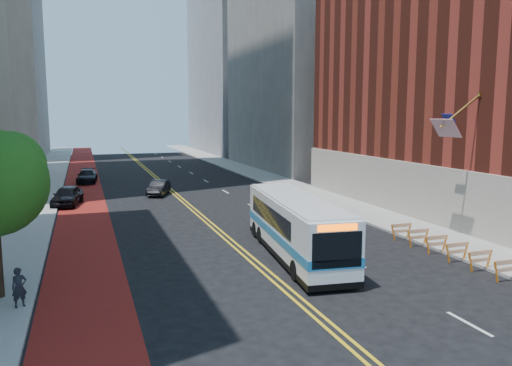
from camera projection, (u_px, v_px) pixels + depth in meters
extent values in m
plane|color=black|center=(322.00, 320.00, 18.05)|extent=(160.00, 160.00, 0.00)
cube|color=gray|center=(34.00, 201.00, 42.20)|extent=(4.00, 140.00, 0.15)
cube|color=gray|center=(295.00, 187.00, 50.01)|extent=(4.00, 140.00, 0.15)
cube|color=maroon|center=(83.00, 199.00, 43.48)|extent=(3.60, 140.00, 0.01)
cube|color=gold|center=(174.00, 194.00, 46.06)|extent=(0.14, 140.00, 0.01)
cube|color=gold|center=(178.00, 194.00, 46.17)|extent=(0.14, 140.00, 0.01)
cube|color=silver|center=(469.00, 324.00, 17.74)|extent=(0.14, 2.20, 0.01)
cube|color=silver|center=(354.00, 261.00, 25.22)|extent=(0.14, 2.20, 0.01)
cube|color=silver|center=(292.00, 227.00, 32.71)|extent=(0.14, 2.20, 0.01)
cube|color=silver|center=(252.00, 206.00, 40.19)|extent=(0.14, 2.20, 0.01)
cube|color=silver|center=(226.00, 192.00, 47.67)|extent=(0.14, 2.20, 0.01)
cube|color=silver|center=(206.00, 181.00, 55.16)|extent=(0.14, 2.20, 0.01)
cube|color=silver|center=(191.00, 173.00, 62.64)|extent=(0.14, 2.20, 0.01)
cube|color=silver|center=(179.00, 167.00, 70.13)|extent=(0.14, 2.20, 0.01)
cube|color=silver|center=(170.00, 161.00, 77.61)|extent=(0.14, 2.20, 0.01)
cube|color=silver|center=(162.00, 157.00, 85.09)|extent=(0.14, 2.20, 0.01)
cube|color=silver|center=(156.00, 154.00, 92.58)|extent=(0.14, 2.20, 0.01)
cube|color=silver|center=(150.00, 151.00, 100.06)|extent=(0.14, 2.20, 0.01)
cube|color=#9E9384|center=(430.00, 195.00, 33.57)|extent=(0.50, 36.00, 4.00)
cube|color=black|center=(500.00, 227.00, 28.11)|extent=(0.35, 2.80, 2.20)
cube|color=black|center=(421.00, 205.00, 34.66)|extent=(0.35, 2.80, 2.20)
cube|color=black|center=(367.00, 191.00, 41.21)|extent=(0.35, 2.80, 2.20)
cube|color=#A57F33|center=(481.00, 95.00, 28.93)|extent=(0.25, 0.25, 0.25)
cylinder|color=#A57F33|center=(461.00, 110.00, 28.61)|extent=(2.85, 0.12, 2.05)
cube|color=#B21419|center=(446.00, 128.00, 28.42)|extent=(0.75, 1.90, 1.05)
cube|color=navy|center=(449.00, 118.00, 28.95)|extent=(0.39, 0.85, 0.52)
cube|color=slate|center=(318.00, 20.00, 67.66)|extent=(18.00, 26.00, 40.00)
cube|color=gray|center=(253.00, 7.00, 95.01)|extent=(20.00, 28.00, 55.00)
cube|color=orange|center=(496.00, 272.00, 21.95)|extent=(0.32, 0.06, 0.99)
cube|color=orange|center=(507.00, 262.00, 22.08)|extent=(1.25, 0.05, 0.22)
cube|color=orange|center=(506.00, 270.00, 22.12)|extent=(1.25, 0.05, 0.18)
cube|color=orange|center=(470.00, 262.00, 23.40)|extent=(0.32, 0.06, 0.99)
cube|color=orange|center=(489.00, 260.00, 23.76)|extent=(0.32, 0.06, 0.99)
cube|color=orange|center=(480.00, 253.00, 23.53)|extent=(1.25, 0.05, 0.22)
cube|color=orange|center=(480.00, 260.00, 23.57)|extent=(1.25, 0.05, 0.18)
cube|color=orange|center=(448.00, 254.00, 24.85)|extent=(0.32, 0.06, 0.99)
cube|color=orange|center=(466.00, 252.00, 25.21)|extent=(0.32, 0.06, 0.99)
cube|color=orange|center=(457.00, 245.00, 24.98)|extent=(1.25, 0.05, 0.22)
cube|color=orange|center=(457.00, 252.00, 25.02)|extent=(1.25, 0.05, 0.18)
cube|color=orange|center=(428.00, 246.00, 26.30)|extent=(0.32, 0.06, 0.99)
cube|color=orange|center=(445.00, 244.00, 26.66)|extent=(0.32, 0.06, 0.99)
cube|color=orange|center=(437.00, 238.00, 26.43)|extent=(1.25, 0.05, 0.22)
cube|color=orange|center=(436.00, 244.00, 26.47)|extent=(1.25, 0.05, 0.18)
cube|color=orange|center=(409.00, 239.00, 27.75)|extent=(0.32, 0.06, 0.99)
cube|color=orange|center=(426.00, 237.00, 28.11)|extent=(0.32, 0.06, 0.99)
cube|color=orange|center=(418.00, 231.00, 27.88)|extent=(1.25, 0.05, 0.22)
cube|color=orange|center=(418.00, 237.00, 27.92)|extent=(1.25, 0.05, 0.18)
cube|color=orange|center=(393.00, 233.00, 29.20)|extent=(0.32, 0.06, 0.99)
cube|color=orange|center=(409.00, 231.00, 29.56)|extent=(0.32, 0.06, 0.99)
cube|color=orange|center=(401.00, 225.00, 29.33)|extent=(1.25, 0.05, 0.22)
cube|color=orange|center=(401.00, 231.00, 29.37)|extent=(1.25, 0.05, 0.18)
sphere|color=#1D490F|center=(10.00, 166.00, 19.82)|extent=(2.80, 2.80, 2.80)
cube|color=silver|center=(296.00, 225.00, 25.85)|extent=(3.73, 11.54, 2.69)
cube|color=#1B669F|center=(296.00, 233.00, 25.90)|extent=(3.77, 11.59, 0.43)
cube|color=black|center=(292.00, 214.00, 26.52)|extent=(3.39, 8.17, 0.90)
cube|color=black|center=(337.00, 250.00, 20.37)|extent=(2.16, 0.34, 1.51)
cube|color=black|center=(269.00, 199.00, 31.24)|extent=(1.96, 0.32, 0.94)
cube|color=#FF5905|center=(337.00, 228.00, 20.23)|extent=(1.72, 0.27, 0.28)
cube|color=silver|center=(296.00, 199.00, 25.65)|extent=(3.55, 10.97, 0.11)
cube|color=black|center=(296.00, 250.00, 26.03)|extent=(3.76, 11.58, 0.28)
cylinder|color=black|center=(296.00, 270.00, 22.27)|extent=(0.39, 0.97, 0.94)
cylinder|color=black|center=(343.00, 267.00, 22.75)|extent=(0.39, 0.97, 0.94)
cylinder|color=black|center=(261.00, 235.00, 28.84)|extent=(0.39, 0.97, 0.94)
cylinder|color=black|center=(298.00, 233.00, 29.32)|extent=(0.39, 0.97, 0.94)
cylinder|color=black|center=(256.00, 229.00, 30.16)|extent=(0.39, 0.97, 0.94)
cylinder|color=black|center=(291.00, 228.00, 30.64)|extent=(0.39, 0.97, 0.94)
imported|color=black|center=(67.00, 196.00, 40.48)|extent=(2.82, 5.01, 1.61)
imported|color=black|center=(159.00, 188.00, 45.68)|extent=(2.78, 4.28, 1.33)
imported|color=black|center=(87.00, 176.00, 53.77)|extent=(2.42, 5.02, 1.41)
imported|color=black|center=(19.00, 287.00, 18.82)|extent=(0.65, 0.55, 1.52)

